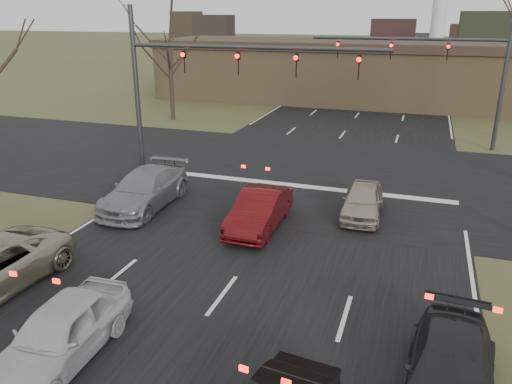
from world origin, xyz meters
The scene contains 13 objects.
ground centered at (0.00, 0.00, 0.00)m, with size 360.00×360.00×0.00m, color #484826.
road_main centered at (0.00, 60.00, 0.01)m, with size 14.00×300.00×0.02m, color black.
road_cross centered at (0.00, 15.00, 0.01)m, with size 200.00×14.00×0.02m, color black.
building centered at (2.00, 38.00, 2.67)m, with size 42.40×10.40×5.30m.
mast_arm_near centered at (-5.23, 13.00, 5.07)m, with size 12.12×0.24×8.00m.
mast_arm_far centered at (6.18, 23.00, 5.02)m, with size 11.12×0.24×8.00m.
streetlight_right_far centered at (9.32, 27.00, 5.59)m, with size 2.34×0.25×10.00m.
tree_left_far centered at (-13.00, 25.00, 7.34)m, with size 5.70×5.70×9.50m.
car_white_sedan centered at (-2.47, -0.73, 0.71)m, with size 1.68×4.17×1.42m, color silver.
car_charcoal_sedan centered at (6.00, 0.78, 0.64)m, with size 1.79×4.40×1.28m, color black.
car_grey_ahead centered at (-5.69, 8.49, 0.76)m, with size 2.12×5.20×1.51m, color gray.
car_red_ahead centered at (-0.50, 7.95, 0.71)m, with size 1.50×4.30×1.42m, color #4F0B0D.
car_silver_ahead centered at (3.00, 10.34, 0.64)m, with size 1.51×3.76×1.28m, color #A89D88.
Camera 1 is at (4.88, -8.46, 7.64)m, focal length 35.00 mm.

